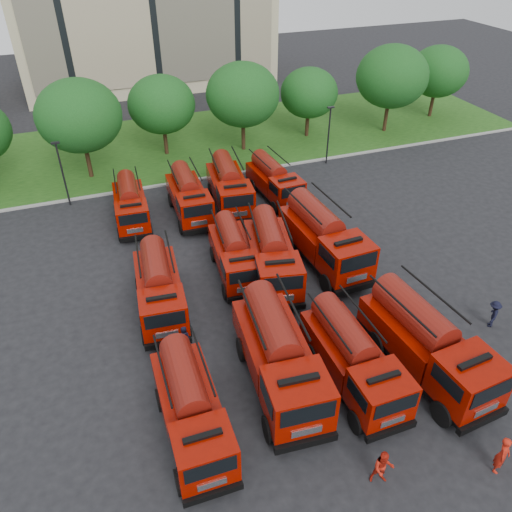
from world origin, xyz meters
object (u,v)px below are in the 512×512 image
Objects in this scene: fire_truck_9 at (189,196)px; firefighter_3 at (489,325)px; fire_truck_6 at (272,255)px; fire_truck_11 at (274,180)px; fire_truck_1 at (279,356)px; fire_truck_4 at (159,288)px; fire_truck_0 at (191,408)px; firefighter_0 at (496,469)px; fire_truck_7 at (324,237)px; fire_truck_5 at (234,253)px; firefighter_5 at (364,267)px; firefighter_1 at (380,480)px; firefighter_2 at (429,372)px; fire_truck_10 at (229,186)px; firefighter_4 at (185,346)px; fire_truck_3 at (427,343)px; fire_truck_2 at (353,358)px; fire_truck_8 at (130,204)px.

firefighter_3 is at bearing -52.37° from fire_truck_9.
fire_truck_6 reaches higher than fire_truck_11.
fire_truck_1 is 8.36m from fire_truck_4.
fire_truck_0 is 1.00× the size of fire_truck_9.
fire_truck_6 is 3.98× the size of firefighter_0.
fire_truck_6 reaches higher than fire_truck_0.
fire_truck_9 is at bearing 123.86° from fire_truck_7.
fire_truck_7 is 9.12m from fire_truck_11.
fire_truck_0 is 3.54× the size of firefighter_0.
firefighter_0 is (11.19, -6.05, -1.56)m from fire_truck_0.
fire_truck_9 is 21.52m from firefighter_3.
fire_truck_5 is 10.27m from fire_truck_11.
firefighter_5 is (7.93, -2.33, -1.47)m from fire_truck_5.
fire_truck_0 is at bearing -125.02° from fire_truck_11.
firefighter_2 is at bearing 56.77° from firefighter_1.
firefighter_0 is (0.18, -15.64, -1.83)m from fire_truck_7.
firefighter_4 is (-6.80, -13.53, -1.65)m from fire_truck_10.
fire_truck_3 is at bearing 106.21° from firefighter_5.
fire_truck_0 is 4.69m from fire_truck_1.
fire_truck_7 is 5.44× the size of firefighter_5.
fire_truck_1 is 12.57m from firefighter_3.
fire_truck_2 is at bearing -104.56° from fire_truck_11.
fire_truck_3 is 1.05× the size of fire_truck_6.
fire_truck_5 is 3.96× the size of firefighter_3.
fire_truck_3 is (11.48, -0.44, 0.24)m from fire_truck_0.
fire_truck_1 is at bearing -97.84° from fire_truck_6.
firefighter_3 is (16.62, -7.57, -1.58)m from fire_truck_4.
fire_truck_8 is 4.20m from fire_truck_9.
fire_truck_3 reaches higher than firefighter_1.
fire_truck_6 is 1.17× the size of fire_truck_11.
fire_truck_1 is at bearing -93.46° from fire_truck_10.
fire_truck_1 is 5.45× the size of firefighter_4.
fire_truck_10 reaches higher than fire_truck_2.
fire_truck_8 reaches higher than firefighter_5.
firefighter_5 is (5.94, -1.10, -1.69)m from fire_truck_6.
fire_truck_8 is at bearing 137.60° from fire_truck_6.
fire_truck_3 is 1.14× the size of fire_truck_4.
firefighter_1 is at bearing -110.33° from fire_truck_7.
firefighter_0 is 9.05m from firefighter_3.
fire_truck_5 is at bearing -82.97° from firefighter_3.
fire_truck_4 is 1.04× the size of fire_truck_9.
fire_truck_1 reaches higher than fire_truck_4.
fire_truck_9 is 4.58× the size of firefighter_4.
firefighter_2 is (0.76, -10.33, -1.83)m from fire_truck_7.
firefighter_2 is at bearing -53.95° from fire_truck_5.
fire_truck_4 is at bearing 60.01° from firefighter_2.
fire_truck_0 is at bearing -116.95° from fire_truck_6.
firefighter_0 is 4.90m from firefighter_1.
fire_truck_2 is 18.55m from fire_truck_10.
firefighter_1 reaches higher than firefighter_5.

